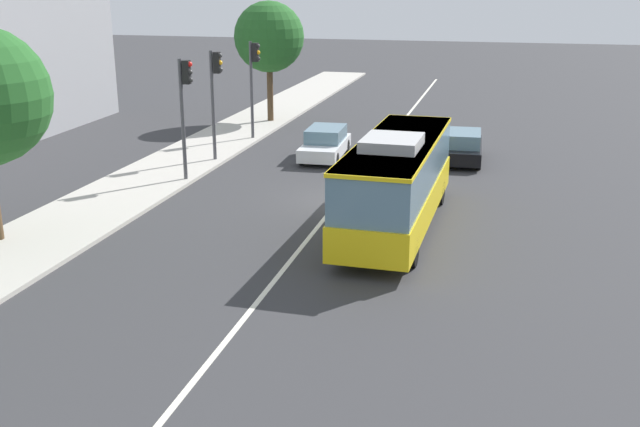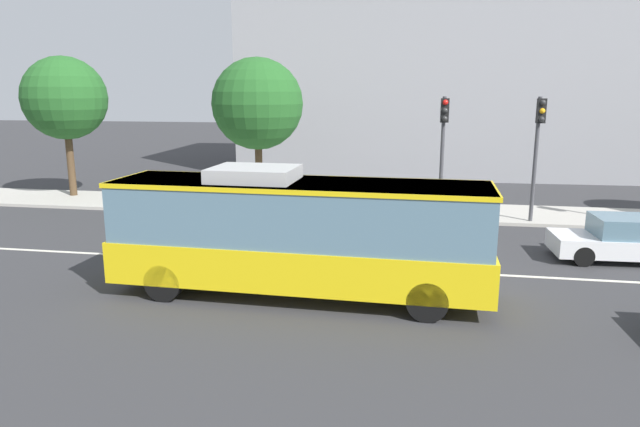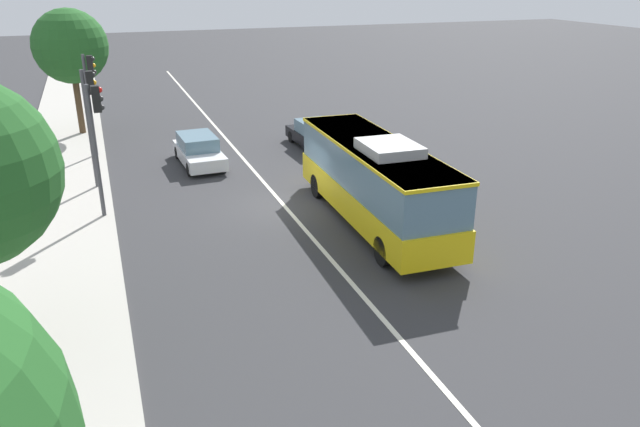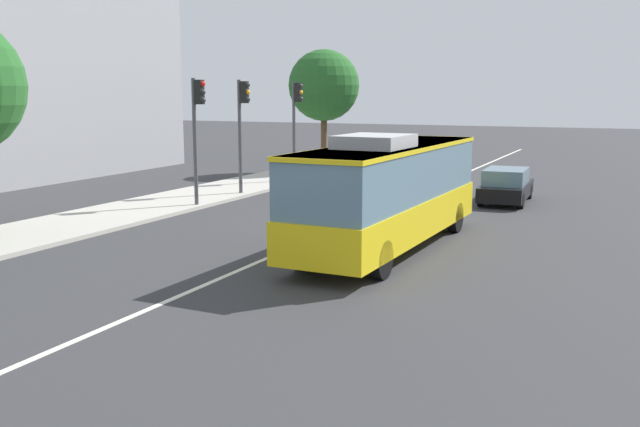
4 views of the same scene
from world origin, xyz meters
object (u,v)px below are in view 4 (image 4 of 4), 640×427
Objects in this scene: traffic_light_mid_block at (243,117)px; street_tree_kerbside_centre at (324,86)px; transit_bus at (389,189)px; traffic_light_near_corner at (198,120)px; sedan_white at (357,180)px; sedan_black at (506,186)px; traffic_light_far_corner at (296,114)px.

street_tree_kerbside_centre is (10.32, 0.70, 1.48)m from traffic_light_mid_block.
traffic_light_near_corner is at bearing 68.41° from transit_bus.
street_tree_kerbside_centre is at bearing 90.82° from traffic_light_near_corner.
traffic_light_mid_block reaches higher than sedan_white.
traffic_light_mid_block is at bearing 102.51° from sedan_black.
transit_bus is at bearing -43.07° from traffic_light_mid_block.
sedan_white is (9.85, 4.92, -1.09)m from transit_bus.
sedan_white is 0.88× the size of traffic_light_near_corner.
traffic_light_near_corner is 14.15m from street_tree_kerbside_centre.
traffic_light_far_corner reaches higher than transit_bus.
sedan_black is 11.89m from traffic_light_mid_block.
traffic_light_mid_block is 1.00× the size of traffic_light_far_corner.
sedan_black is at bearing 10.71° from traffic_light_mid_block.
sedan_white is 6.24m from traffic_light_far_corner.
traffic_light_mid_block is 0.73× the size of street_tree_kerbside_centre.
traffic_light_mid_block is (7.76, 9.63, 1.75)m from transit_bus.
sedan_white is 0.88× the size of traffic_light_far_corner.
street_tree_kerbside_centre is at bearing -149.16° from sedan_white.
traffic_light_far_corner is (2.21, 11.07, 2.84)m from sedan_black.
traffic_light_mid_block reaches higher than transit_bus.
traffic_light_near_corner and traffic_light_mid_block have the same top height.
sedan_white is 0.64× the size of street_tree_kerbside_centre.
transit_bus reaches higher than sedan_white.
traffic_light_mid_block is (-2.09, 4.71, 2.84)m from sedan_white.
traffic_light_near_corner is at bearing -176.51° from street_tree_kerbside_centre.
street_tree_kerbside_centre reaches higher than traffic_light_far_corner.
traffic_light_near_corner is (-6.69, 11.01, 2.84)m from sedan_black.
traffic_light_far_corner is at bearing 84.85° from traffic_light_mid_block.
traffic_light_near_corner and traffic_light_far_corner have the same top height.
street_tree_kerbside_centre is (14.04, 0.86, 1.48)m from traffic_light_near_corner.
transit_bus is 16.18m from traffic_light_far_corner.
traffic_light_far_corner is (3.09, 4.62, 2.84)m from sedan_white.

